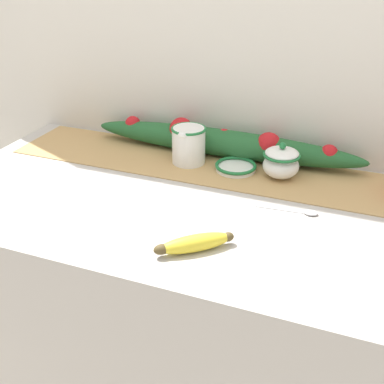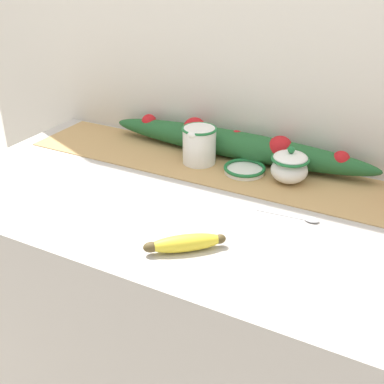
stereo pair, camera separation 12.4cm
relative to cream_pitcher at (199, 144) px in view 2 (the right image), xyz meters
name	(u,v)px [view 2 (the right image)]	position (x,y,z in m)	size (l,w,h in m)	color
countertop	(189,323)	(0.08, -0.22, -0.51)	(1.43, 0.73, 0.89)	#B7B2AD
back_wall	(248,57)	(0.08, 0.16, 0.24)	(2.23, 0.04, 2.40)	silver
table_runner	(223,168)	(0.08, 0.00, -0.06)	(1.31, 0.27, 0.00)	tan
cream_pitcher	(199,144)	(0.00, 0.00, 0.00)	(0.11, 0.13, 0.12)	white
sugar_bowl	(290,166)	(0.29, 0.00, -0.01)	(0.11, 0.11, 0.11)	white
small_dish	(245,169)	(0.15, 0.00, -0.05)	(0.13, 0.13, 0.02)	white
banana	(185,243)	(0.19, -0.44, -0.04)	(0.16, 0.14, 0.04)	yellow
spoon	(307,219)	(0.40, -0.18, -0.06)	(0.16, 0.03, 0.01)	silver
poinsettia_garland	(236,144)	(0.08, 0.09, -0.02)	(0.90, 0.09, 0.11)	#235B2D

